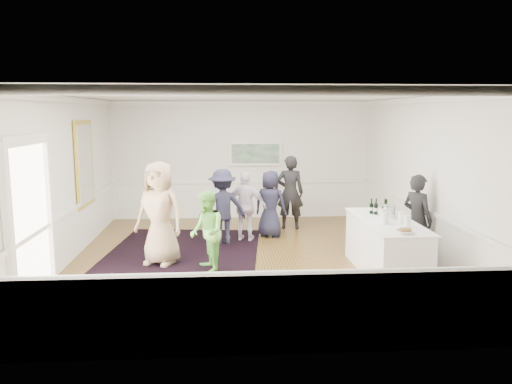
{
  "coord_description": "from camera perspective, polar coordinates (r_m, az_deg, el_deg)",
  "views": [
    {
      "loc": [
        -0.49,
        -9.59,
        2.89
      ],
      "look_at": [
        0.16,
        0.2,
        1.32
      ],
      "focal_mm": 35.0,
      "sensor_mm": 36.0,
      "label": 1
    }
  ],
  "objects": [
    {
      "name": "mirror",
      "position": [
        11.33,
        -18.99,
        3.09
      ],
      "size": [
        0.05,
        1.25,
        1.85
      ],
      "color": "gold",
      "rests_on": "wall_left"
    },
    {
      "name": "guest_dark_a",
      "position": [
        10.99,
        -3.85,
        -1.7
      ],
      "size": [
        1.19,
        0.86,
        1.67
      ],
      "primitive_type": "imported",
      "rotation": [
        0.0,
        0.0,
        3.39
      ],
      "color": "#1F1F34",
      "rests_on": "floor"
    },
    {
      "name": "floor",
      "position": [
        10.02,
        -0.87,
        -7.65
      ],
      "size": [
        8.0,
        8.0,
        0.0
      ],
      "primitive_type": "plane",
      "color": "brown",
      "rests_on": "ground"
    },
    {
      "name": "juice_pitchers",
      "position": [
        8.86,
        15.47,
        -2.84
      ],
      "size": [
        0.4,
        0.61,
        0.24
      ],
      "color": "#6BA23A",
      "rests_on": "serving_table"
    },
    {
      "name": "wall_left",
      "position": [
        10.13,
        -21.09,
        1.18
      ],
      "size": [
        0.02,
        8.0,
        3.2
      ],
      "primitive_type": "cube",
      "color": "white",
      "rests_on": "floor"
    },
    {
      "name": "guest_tan",
      "position": [
        9.64,
        -10.97,
        -2.4
      ],
      "size": [
        1.14,
        0.96,
        1.99
      ],
      "primitive_type": "imported",
      "rotation": [
        0.0,
        0.0,
        -0.4
      ],
      "color": "tan",
      "rests_on": "floor"
    },
    {
      "name": "guest_dark_b",
      "position": [
        12.43,
        3.91,
        -0.04
      ],
      "size": [
        0.74,
        0.56,
        1.84
      ],
      "primitive_type": "imported",
      "rotation": [
        0.0,
        0.0,
        2.96
      ],
      "color": "black",
      "rests_on": "floor"
    },
    {
      "name": "guest_lilac",
      "position": [
        11.25,
        -1.16,
        -1.66
      ],
      "size": [
        0.99,
        0.6,
        1.58
      ],
      "primitive_type": "imported",
      "rotation": [
        0.0,
        0.0,
        2.9
      ],
      "color": "silver",
      "rests_on": "floor"
    },
    {
      "name": "bartender",
      "position": [
        10.0,
        17.93,
        -3.0
      ],
      "size": [
        0.68,
        0.76,
        1.74
      ],
      "primitive_type": "imported",
      "rotation": [
        0.0,
        0.0,
        2.1
      ],
      "color": "black",
      "rests_on": "floor"
    },
    {
      "name": "serving_table",
      "position": [
        9.31,
        14.6,
        -6.09
      ],
      "size": [
        0.92,
        2.43,
        0.98
      ],
      "color": "white",
      "rests_on": "floor"
    },
    {
      "name": "landscape_painting",
      "position": [
        13.61,
        -0.07,
        4.42
      ],
      "size": [
        1.44,
        0.06,
        0.66
      ],
      "color": "white",
      "rests_on": "wall_back"
    },
    {
      "name": "guest_navy",
      "position": [
        11.63,
        1.64,
        -1.35
      ],
      "size": [
        0.9,
        0.78,
        1.56
      ],
      "primitive_type": "imported",
      "rotation": [
        0.0,
        0.0,
        2.7
      ],
      "color": "#1F1F34",
      "rests_on": "floor"
    },
    {
      "name": "wall_front",
      "position": [
        5.75,
        1.16,
        -3.83
      ],
      "size": [
        7.0,
        0.02,
        3.2
      ],
      "primitive_type": "cube",
      "color": "white",
      "rests_on": "floor"
    },
    {
      "name": "doorway",
      "position": [
        8.36,
        -24.46,
        -1.85
      ],
      "size": [
        0.1,
        1.78,
        2.56
      ],
      "color": "white",
      "rests_on": "wall_left"
    },
    {
      "name": "wine_bottles",
      "position": [
        9.69,
        13.99,
        -1.57
      ],
      "size": [
        0.35,
        0.23,
        0.31
      ],
      "color": "black",
      "rests_on": "serving_table"
    },
    {
      "name": "wainscoting",
      "position": [
        9.89,
        -0.88,
        -4.88
      ],
      "size": [
        7.0,
        8.0,
        1.0
      ],
      "primitive_type": null,
      "color": "white",
      "rests_on": "floor"
    },
    {
      "name": "ice_bucket",
      "position": [
        9.4,
        14.88,
        -2.18
      ],
      "size": [
        0.26,
        0.26,
        0.25
      ],
      "primitive_type": "cylinder",
      "color": "silver",
      "rests_on": "serving_table"
    },
    {
      "name": "nut_bowl",
      "position": [
        8.28,
        16.68,
        -4.3
      ],
      "size": [
        0.28,
        0.28,
        0.08
      ],
      "color": "white",
      "rests_on": "serving_table"
    },
    {
      "name": "ceiling",
      "position": [
        9.6,
        -0.92,
        10.96
      ],
      "size": [
        7.0,
        8.0,
        0.02
      ],
      "primitive_type": "cube",
      "color": "white",
      "rests_on": "wall_back"
    },
    {
      "name": "wall_back",
      "position": [
        13.66,
        -1.76,
        3.68
      ],
      "size": [
        7.0,
        0.02,
        3.2
      ],
      "primitive_type": "cube",
      "color": "white",
      "rests_on": "floor"
    },
    {
      "name": "guest_green",
      "position": [
        9.11,
        -5.64,
        -4.54
      ],
      "size": [
        0.73,
        0.84,
        1.49
      ],
      "primitive_type": "imported",
      "rotation": [
        0.0,
        0.0,
        -1.32
      ],
      "color": "#77CF53",
      "rests_on": "floor"
    },
    {
      "name": "wall_right",
      "position": [
        10.46,
        18.63,
        1.55
      ],
      "size": [
        0.02,
        8.0,
        3.2
      ],
      "primitive_type": "cube",
      "color": "white",
      "rests_on": "floor"
    },
    {
      "name": "area_rug",
      "position": [
        10.54,
        -8.32,
        -6.84
      ],
      "size": [
        3.45,
        4.3,
        0.02
      ],
      "primitive_type": "cube",
      "rotation": [
        0.0,
        0.0,
        -0.1
      ],
      "color": "black",
      "rests_on": "floor"
    }
  ]
}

